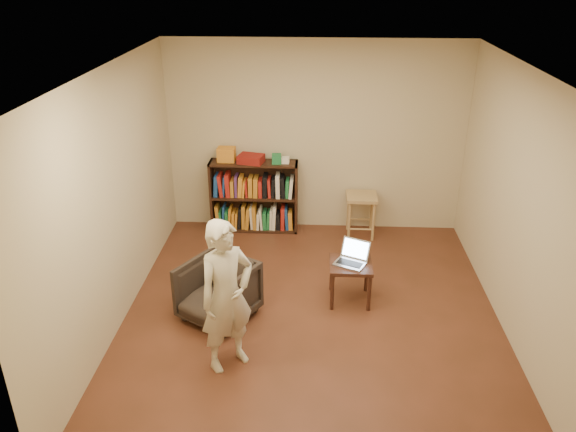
# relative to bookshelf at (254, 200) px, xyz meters

# --- Properties ---
(floor) EXTENTS (4.50, 4.50, 0.00)m
(floor) POSITION_rel_bookshelf_xyz_m (0.83, -2.09, -0.44)
(floor) COLOR #492717
(floor) RESTS_ON ground
(ceiling) EXTENTS (4.50, 4.50, 0.00)m
(ceiling) POSITION_rel_bookshelf_xyz_m (0.83, -2.09, 2.16)
(ceiling) COLOR white
(ceiling) RESTS_ON wall_back
(wall_back) EXTENTS (4.00, 0.00, 4.00)m
(wall_back) POSITION_rel_bookshelf_xyz_m (0.83, 0.16, 0.86)
(wall_back) COLOR beige
(wall_back) RESTS_ON floor
(wall_left) EXTENTS (0.00, 4.50, 4.50)m
(wall_left) POSITION_rel_bookshelf_xyz_m (-1.17, -2.09, 0.86)
(wall_left) COLOR beige
(wall_left) RESTS_ON floor
(wall_right) EXTENTS (0.00, 4.50, 4.50)m
(wall_right) POSITION_rel_bookshelf_xyz_m (2.83, -2.09, 0.86)
(wall_right) COLOR beige
(wall_right) RESTS_ON floor
(bookshelf) EXTENTS (1.20, 0.30, 1.00)m
(bookshelf) POSITION_rel_bookshelf_xyz_m (0.00, 0.00, 0.00)
(bookshelf) COLOR black
(bookshelf) RESTS_ON floor
(box_yellow) EXTENTS (0.24, 0.18, 0.19)m
(box_yellow) POSITION_rel_bookshelf_xyz_m (-0.36, 0.01, 0.66)
(box_yellow) COLOR orange
(box_yellow) RESTS_ON bookshelf
(red_cloth) EXTENTS (0.37, 0.31, 0.11)m
(red_cloth) POSITION_rel_bookshelf_xyz_m (-0.03, -0.04, 0.61)
(red_cloth) COLOR maroon
(red_cloth) RESTS_ON bookshelf
(box_green) EXTENTS (0.13, 0.13, 0.12)m
(box_green) POSITION_rel_bookshelf_xyz_m (0.32, -0.04, 0.62)
(box_green) COLOR #207840
(box_green) RESTS_ON bookshelf
(box_white) EXTENTS (0.10, 0.10, 0.08)m
(box_white) POSITION_rel_bookshelf_xyz_m (0.44, -0.03, 0.60)
(box_white) COLOR white
(box_white) RESTS_ON bookshelf
(stool) EXTENTS (0.41, 0.41, 0.59)m
(stool) POSITION_rel_bookshelf_xyz_m (1.47, -0.12, 0.04)
(stool) COLOR #A2854E
(stool) RESTS_ON floor
(armchair) EXTENTS (0.94, 0.95, 0.64)m
(armchair) POSITION_rel_bookshelf_xyz_m (-0.15, -2.17, -0.12)
(armchair) COLOR #2A231C
(armchair) RESTS_ON floor
(side_table) EXTENTS (0.46, 0.46, 0.47)m
(side_table) POSITION_rel_bookshelf_xyz_m (1.25, -1.76, -0.05)
(side_table) COLOR black
(side_table) RESTS_ON floor
(laptop) EXTENTS (0.42, 0.42, 0.23)m
(laptop) POSITION_rel_bookshelf_xyz_m (1.27, -1.73, 0.09)
(laptop) COLOR #AAAAAF
(laptop) RESTS_ON side_table
(person) EXTENTS (0.64, 0.62, 1.49)m
(person) POSITION_rel_bookshelf_xyz_m (0.07, -2.90, 0.30)
(person) COLOR beige
(person) RESTS_ON floor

